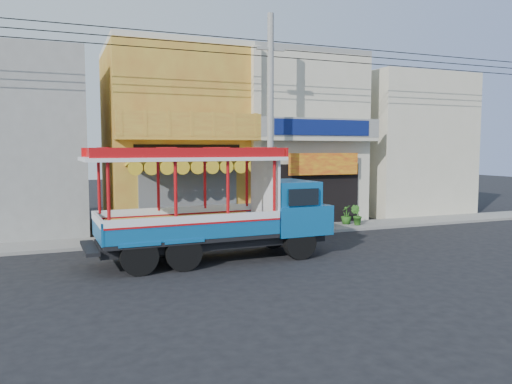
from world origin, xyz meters
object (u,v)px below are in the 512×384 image
at_px(songthaew_truck, 229,206).
at_px(potted_plant_c, 346,215).
at_px(utility_pole, 274,113).
at_px(green_sign, 138,227).
at_px(potted_plant_b, 356,215).
at_px(potted_plant_a, 309,216).

distance_m(songthaew_truck, potted_plant_c, 8.52).
relative_size(utility_pole, songthaew_truck, 3.56).
relative_size(utility_pole, green_sign, 30.28).
distance_m(green_sign, potted_plant_c, 9.48).
bearing_deg(green_sign, songthaew_truck, -63.22).
xyz_separation_m(green_sign, potted_plant_c, (9.48, -0.12, 0.05)).
distance_m(songthaew_truck, green_sign, 5.20).
height_order(potted_plant_b, potted_plant_c, potted_plant_b).
bearing_deg(potted_plant_a, utility_pole, 162.27).
xyz_separation_m(potted_plant_a, potted_plant_b, (2.16, -0.53, 0.02)).
xyz_separation_m(utility_pole, potted_plant_b, (4.37, 0.52, -4.46)).
height_order(green_sign, potted_plant_c, green_sign).
distance_m(utility_pole, songthaew_truck, 5.67).
distance_m(green_sign, potted_plant_b, 9.75).
bearing_deg(songthaew_truck, potted_plant_b, 27.87).
relative_size(utility_pole, potted_plant_a, 31.83).
distance_m(utility_pole, potted_plant_c, 6.15).
height_order(utility_pole, potted_plant_b, utility_pole).
height_order(songthaew_truck, green_sign, songthaew_truck).
bearing_deg(utility_pole, potted_plant_c, 13.07).
relative_size(green_sign, potted_plant_c, 1.06).
bearing_deg(potted_plant_a, green_sign, 136.72).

